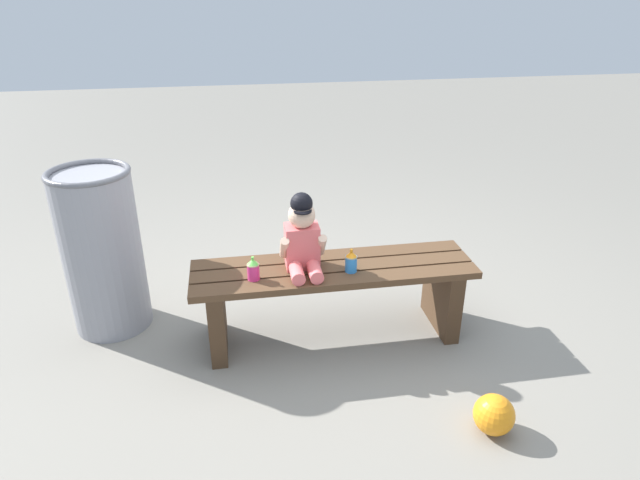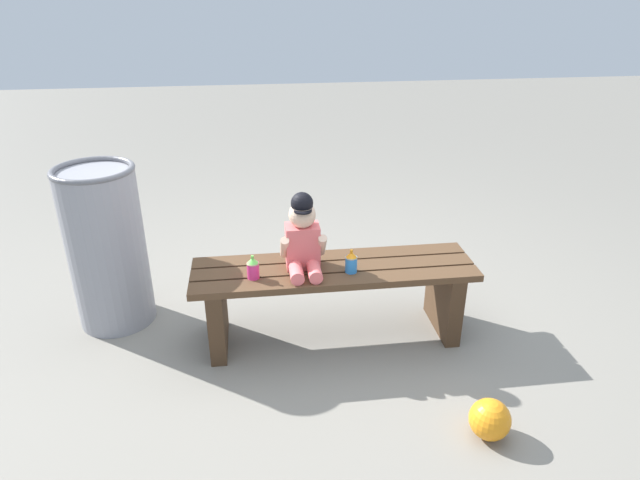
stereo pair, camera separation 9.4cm
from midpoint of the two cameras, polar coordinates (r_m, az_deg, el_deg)
The scene contains 7 objects.
ground_plane at distance 3.07m, azimuth 0.44°, elevation -9.82°, with size 16.00×16.00×0.00m, color gray.
park_bench at distance 2.91m, azimuth 0.46°, elevation -5.15°, with size 1.46×0.39×0.43m.
child_figure at distance 2.74m, azimuth -2.81°, elevation 0.31°, with size 0.23×0.27×0.40m.
sippy_cup_left at distance 2.72m, azimuth -7.94°, elevation -2.99°, with size 0.06×0.06×0.12m.
sippy_cup_right at distance 2.77m, azimuth 2.28°, elevation -2.21°, with size 0.06×0.06×0.12m.
toy_ball at distance 2.56m, azimuth 16.57°, elevation -17.00°, with size 0.18×0.18×0.18m, color orange.
trash_bin at distance 3.17m, azimuth -22.48°, elevation -1.04°, with size 0.42×0.42×0.91m.
Camera 1 is at (-0.49, -2.45, 1.77)m, focal length 30.81 mm.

